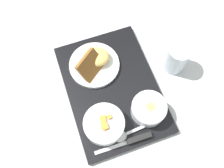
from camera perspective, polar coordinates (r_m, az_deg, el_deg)
ground_plane at (r=0.83m, az=0.00°, el=-1.26°), size 4.00×4.00×0.00m
serving_tray at (r=0.82m, az=0.00°, el=-1.03°), size 0.47×0.36×0.02m
bowl_salad at (r=0.75m, az=-1.91°, el=-9.64°), size 0.13×0.13×0.06m
bowl_soup at (r=0.77m, az=8.81°, el=-5.87°), size 0.11×0.11×0.06m
plate_main at (r=0.83m, az=-4.23°, el=5.22°), size 0.18×0.18×0.09m
knife at (r=0.77m, az=5.67°, el=-13.13°), size 0.03×0.19×0.02m
spoon at (r=0.77m, az=3.53°, el=-11.89°), size 0.05×0.13×0.01m
glass_water at (r=0.86m, az=15.13°, el=5.90°), size 0.08×0.08×0.11m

